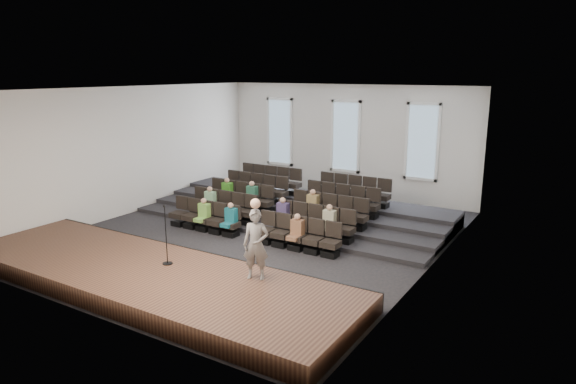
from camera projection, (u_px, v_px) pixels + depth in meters
name	position (u px, v px, depth m)	size (l,w,h in m)	color
ground	(258.00, 235.00, 17.88)	(14.00, 14.00, 0.00)	black
ceiling	(256.00, 89.00, 16.72)	(12.00, 14.00, 0.02)	white
wall_back	(346.00, 141.00, 23.12)	(12.00, 0.04, 5.00)	silver
wall_front	(78.00, 212.00, 11.48)	(12.00, 0.04, 5.00)	silver
wall_left	(133.00, 150.00, 20.37)	(0.04, 14.00, 5.00)	silver
wall_right	(435.00, 184.00, 14.24)	(0.04, 14.00, 5.00)	silver
stage	(148.00, 277.00, 13.59)	(11.80, 3.60, 0.50)	#4F3322
stage_lip	(193.00, 257.00, 15.06)	(11.80, 0.06, 0.52)	black
risers	(303.00, 209.00, 20.46)	(11.80, 4.80, 0.60)	black
seating_rows	(281.00, 206.00, 19.00)	(6.80, 4.70, 1.67)	black
windows	(346.00, 136.00, 23.02)	(8.44, 0.10, 3.24)	white
audience	(258.00, 208.00, 18.21)	(5.45, 2.64, 1.10)	#78B648
speaker	(256.00, 244.00, 12.69)	(0.65, 0.43, 1.78)	slate
mic_stand	(167.00, 247.00, 13.74)	(0.28, 0.28, 1.65)	black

